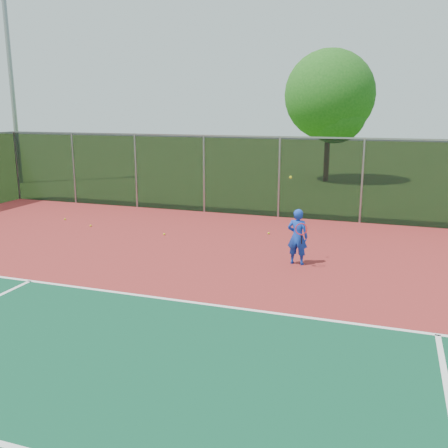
% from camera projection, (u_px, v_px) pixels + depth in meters
% --- Properties ---
extents(ground, '(120.00, 120.00, 0.00)m').
position_uv_depth(ground, '(298.00, 407.00, 6.93)').
color(ground, '#345F1B').
rests_on(ground, ground).
extents(court_apron, '(30.00, 20.00, 0.02)m').
position_uv_depth(court_apron, '(319.00, 343.00, 8.78)').
color(court_apron, maroon).
rests_on(court_apron, ground).
extents(fence_back, '(30.00, 0.06, 3.03)m').
position_uv_depth(fence_back, '(362.00, 180.00, 17.64)').
color(fence_back, black).
rests_on(fence_back, court_apron).
extents(tennis_player, '(0.59, 0.61, 2.33)m').
position_uv_depth(tennis_player, '(298.00, 237.00, 13.05)').
color(tennis_player, '#133BB8').
rests_on(tennis_player, court_apron).
extents(practice_ball_0, '(0.07, 0.07, 0.07)m').
position_uv_depth(practice_ball_0, '(269.00, 233.00, 16.32)').
color(practice_ball_0, yellow).
rests_on(practice_ball_0, court_apron).
extents(practice_ball_3, '(0.07, 0.07, 0.07)m').
position_uv_depth(practice_ball_3, '(65.00, 219.00, 18.37)').
color(practice_ball_3, yellow).
rests_on(practice_ball_3, court_apron).
extents(practice_ball_4, '(0.07, 0.07, 0.07)m').
position_uv_depth(practice_ball_4, '(164.00, 234.00, 16.20)').
color(practice_ball_4, yellow).
rests_on(practice_ball_4, court_apron).
extents(practice_ball_5, '(0.07, 0.07, 0.07)m').
position_uv_depth(practice_ball_5, '(91.00, 226.00, 17.36)').
color(practice_ball_5, yellow).
rests_on(practice_ball_5, court_apron).
extents(floodlight_nw, '(0.90, 0.40, 11.77)m').
position_uv_depth(floodlight_nw, '(9.00, 57.00, 26.22)').
color(floodlight_nw, gray).
rests_on(floodlight_nw, ground).
extents(tree_back_left, '(4.91, 4.91, 7.21)m').
position_uv_depth(tree_back_left, '(331.00, 99.00, 27.15)').
color(tree_back_left, '#372114').
rests_on(tree_back_left, ground).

